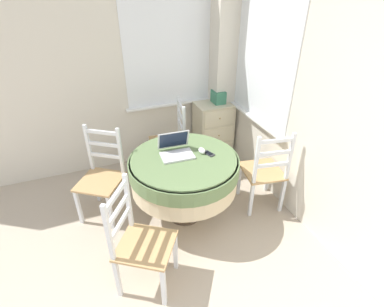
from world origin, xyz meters
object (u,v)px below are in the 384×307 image
storage_box (218,97)px  dining_chair_near_back_window (170,141)px  round_dining_table (183,171)px  corner_cabinet (213,129)px  computer_mouse (201,151)px  cell_phone (208,154)px  dining_chair_left_flank (101,177)px  dining_chair_camera_near (139,243)px  dining_chair_near_right_window (264,172)px  laptop (175,150)px

storage_box → dining_chair_near_back_window: bearing=-164.4°
round_dining_table → corner_cabinet: bearing=52.4°
computer_mouse → dining_chair_near_back_window: dining_chair_near_back_window is taller
cell_phone → dining_chair_left_flank: size_ratio=0.14×
computer_mouse → dining_chair_camera_near: size_ratio=0.10×
computer_mouse → dining_chair_camera_near: dining_chair_camera_near is taller
computer_mouse → dining_chair_near_back_window: (-0.06, 0.83, -0.31)m
dining_chair_near_right_window → dining_chair_camera_near: same height
computer_mouse → cell_phone: 0.08m
laptop → storage_box: laptop is taller
laptop → computer_mouse: size_ratio=3.41×
laptop → dining_chair_near_right_window: (0.90, -0.25, -0.33)m
laptop → dining_chair_near_right_window: 0.99m
storage_box → round_dining_table: bearing=-129.6°
dining_chair_camera_near → dining_chair_left_flank: same height
dining_chair_near_right_window → dining_chair_near_back_window: bearing=125.2°
dining_chair_left_flank → dining_chair_camera_near: bearing=-80.6°
computer_mouse → cell_phone: bearing=-41.3°
corner_cabinet → cell_phone: bearing=-117.4°
round_dining_table → dining_chair_near_right_window: size_ratio=1.12×
computer_mouse → dining_chair_near_right_window: size_ratio=0.10×
dining_chair_near_back_window → dining_chair_left_flank: bearing=-152.1°
round_dining_table → cell_phone: cell_phone is taller
round_dining_table → dining_chair_near_back_window: bearing=81.0°
round_dining_table → dining_chair_left_flank: dining_chair_left_flank is taller
dining_chair_left_flank → storage_box: 1.83m
dining_chair_left_flank → computer_mouse: bearing=-19.9°
dining_chair_left_flank → storage_box: bearing=22.6°
computer_mouse → cell_phone: computer_mouse is taller
round_dining_table → computer_mouse: size_ratio=11.31×
round_dining_table → dining_chair_near_right_window: 0.88m
round_dining_table → dining_chair_near_back_window: (0.14, 0.86, -0.13)m
dining_chair_near_right_window → cell_phone: bearing=167.3°
round_dining_table → cell_phone: size_ratio=8.21×
round_dining_table → laptop: bearing=117.3°
corner_cabinet → dining_chair_left_flank: bearing=-156.5°
cell_phone → dining_chair_left_flank: bearing=158.7°
round_dining_table → dining_chair_camera_near: (-0.61, -0.63, -0.13)m
round_dining_table → dining_chair_camera_near: bearing=-133.8°
laptop → dining_chair_near_right_window: bearing=-15.7°
laptop → round_dining_table: bearing=-62.7°
laptop → dining_chair_left_flank: 0.84m
storage_box → dining_chair_camera_near: bearing=-131.2°
laptop → storage_box: size_ratio=1.74×
computer_mouse → dining_chair_near_right_window: 0.74m
laptop → storage_box: bearing=46.3°
storage_box → corner_cabinet: bearing=171.1°
dining_chair_left_flank → cell_phone: bearing=-21.3°
round_dining_table → corner_cabinet: 1.36m
computer_mouse → storage_box: (0.68, 1.04, 0.10)m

